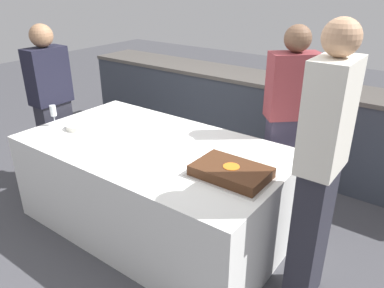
# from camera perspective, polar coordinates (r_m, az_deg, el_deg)

# --- Properties ---
(ground_plane) EXTENTS (14.00, 14.00, 0.00)m
(ground_plane) POSITION_cam_1_polar(r_m,az_deg,el_deg) (3.21, -5.36, -11.95)
(ground_plane) COLOR #424247
(back_counter) EXTENTS (4.40, 0.58, 0.92)m
(back_counter) POSITION_cam_1_polar(r_m,az_deg,el_deg) (4.21, 9.42, 4.15)
(back_counter) COLOR #333842
(back_counter) RESTS_ON ground_plane
(dining_table) EXTENTS (2.06, 1.15, 0.73)m
(dining_table) POSITION_cam_1_polar(r_m,az_deg,el_deg) (3.01, -5.63, -6.35)
(dining_table) COLOR silver
(dining_table) RESTS_ON ground_plane
(cake) EXTENTS (0.51, 0.35, 0.07)m
(cake) POSITION_cam_1_polar(r_m,az_deg,el_deg) (2.38, 5.97, -4.22)
(cake) COLOR #B7B2AD
(cake) RESTS_ON dining_table
(plate_stack) EXTENTS (0.20, 0.20, 0.04)m
(plate_stack) POSITION_cam_1_polar(r_m,az_deg,el_deg) (3.25, -16.95, 2.63)
(plate_stack) COLOR white
(plate_stack) RESTS_ON dining_table
(wine_glass) EXTENTS (0.06, 0.06, 0.18)m
(wine_glass) POSITION_cam_1_polar(r_m,az_deg,el_deg) (3.35, -20.39, 4.63)
(wine_glass) COLOR white
(wine_glass) RESTS_ON dining_table
(side_plate_near_cake) EXTENTS (0.18, 0.18, 0.00)m
(side_plate_near_cake) POSITION_cam_1_polar(r_m,az_deg,el_deg) (2.61, 10.78, -2.64)
(side_plate_near_cake) COLOR white
(side_plate_near_cake) RESTS_ON dining_table
(person_cutting_cake) EXTENTS (0.41, 0.40, 1.58)m
(person_cutting_cake) POSITION_cam_1_polar(r_m,az_deg,el_deg) (3.08, 14.44, 3.08)
(person_cutting_cake) COLOR #383347
(person_cutting_cake) RESTS_ON ground_plane
(person_seated_left) EXTENTS (0.20, 0.36, 1.52)m
(person_seated_left) POSITION_cam_1_polar(r_m,az_deg,el_deg) (3.73, -20.49, 5.56)
(person_seated_left) COLOR #282833
(person_seated_left) RESTS_ON ground_plane
(person_seated_right) EXTENTS (0.20, 0.34, 1.72)m
(person_seated_right) POSITION_cam_1_polar(r_m,az_deg,el_deg) (2.20, 18.91, -4.01)
(person_seated_right) COLOR #282833
(person_seated_right) RESTS_ON ground_plane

